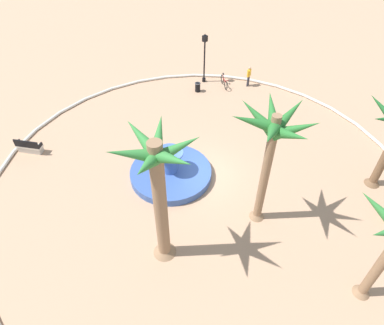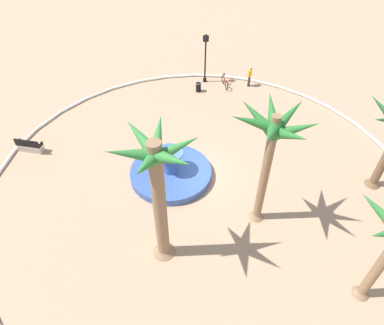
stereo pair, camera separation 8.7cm
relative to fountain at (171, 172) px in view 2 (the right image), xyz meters
The scene contains 10 objects.
ground_plane 1.75m from the fountain, 134.48° to the right, with size 80.00×80.00×0.00m, color tan.
plaza_curb 1.74m from the fountain, 134.48° to the right, with size 23.66×23.66×0.20m, color silver.
fountain is the anchor object (origin of this frame).
palm_tree_by_curb 6.67m from the fountain, 132.67° to the left, with size 3.50×3.19×6.85m.
palm_tree_mid_plaza 7.19m from the fountain, 169.67° to the right, with size 3.61×3.68×6.50m.
bench_west 9.05m from the fountain, 29.78° to the left, with size 1.62×1.27×1.00m.
lamppost 11.31m from the fountain, 57.91° to the right, with size 0.32×0.32×3.93m.
trash_bin 9.52m from the fountain, 56.62° to the right, with size 0.46×0.46×0.73m.
bicycle_red_frame 10.82m from the fountain, 66.91° to the right, with size 1.45×1.03×0.94m.
person_cyclist_helmet 11.73m from the fountain, 75.56° to the right, with size 0.28×0.52×1.63m.
Camera 2 is at (-9.20, 10.37, 13.72)m, focal length 31.53 mm.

